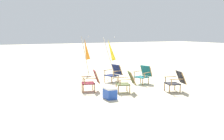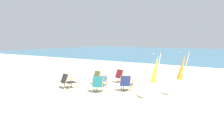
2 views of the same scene
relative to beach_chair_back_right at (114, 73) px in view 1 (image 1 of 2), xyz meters
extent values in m
plane|color=beige|center=(-0.05, 0.26, -0.43)|extent=(80.00, 80.00, 0.00)
cube|color=#19234C|center=(-0.04, 0.15, -0.11)|extent=(0.63, 0.61, 0.04)
cube|color=#19234C|center=(0.05, -0.18, 0.13)|extent=(0.54, 0.37, 0.49)
cylinder|color=olive|center=(-0.33, 0.29, -0.27)|extent=(0.04, 0.04, 0.32)
cylinder|color=olive|center=(0.12, 0.42, -0.27)|extent=(0.04, 0.04, 0.32)
cylinder|color=olive|center=(-0.21, -0.12, -0.27)|extent=(0.04, 0.04, 0.32)
cylinder|color=olive|center=(0.24, 0.01, -0.27)|extent=(0.04, 0.04, 0.32)
cube|color=olive|center=(-0.31, 0.05, 0.11)|extent=(0.18, 0.52, 0.02)
cylinder|color=olive|center=(-0.36, 0.23, 0.00)|extent=(0.04, 0.04, 0.22)
cube|color=olive|center=(0.23, 0.21, 0.11)|extent=(0.18, 0.52, 0.02)
cylinder|color=olive|center=(0.18, 0.39, 0.00)|extent=(0.04, 0.04, 0.22)
cylinder|color=olive|center=(-0.19, -0.25, 0.13)|extent=(0.11, 0.25, 0.49)
cylinder|color=olive|center=(0.30, -0.11, 0.13)|extent=(0.11, 0.25, 0.49)
cube|color=#196066|center=(-1.03, -0.82, -0.11)|extent=(0.65, 0.62, 0.04)
cube|color=#196066|center=(-0.93, -1.14, 0.13)|extent=(0.54, 0.37, 0.50)
cylinder|color=olive|center=(-1.33, -0.69, -0.27)|extent=(0.04, 0.04, 0.32)
cylinder|color=olive|center=(-0.88, -0.54, -0.27)|extent=(0.04, 0.04, 0.32)
cylinder|color=olive|center=(-1.19, -1.10, -0.27)|extent=(0.04, 0.04, 0.32)
cylinder|color=olive|center=(-0.74, -0.95, -0.27)|extent=(0.04, 0.04, 0.32)
cube|color=olive|center=(-1.29, -0.93, 0.11)|extent=(0.20, 0.51, 0.02)
cylinder|color=olive|center=(-1.35, -0.75, 0.00)|extent=(0.04, 0.04, 0.22)
cube|color=olive|center=(-0.76, -0.75, 0.11)|extent=(0.20, 0.51, 0.02)
cylinder|color=olive|center=(-0.82, -0.57, 0.00)|extent=(0.04, 0.04, 0.22)
cylinder|color=olive|center=(-1.17, -1.22, 0.13)|extent=(0.11, 0.23, 0.50)
cylinder|color=olive|center=(-0.69, -1.06, 0.13)|extent=(0.11, 0.23, 0.50)
cube|color=#28282D|center=(-2.83, -1.04, -0.11)|extent=(0.63, 0.60, 0.04)
cube|color=#28282D|center=(-2.92, -1.38, 0.13)|extent=(0.54, 0.37, 0.49)
cylinder|color=olive|center=(-2.99, -0.77, -0.27)|extent=(0.04, 0.04, 0.32)
cylinder|color=olive|center=(-2.54, -0.90, -0.27)|extent=(0.04, 0.04, 0.32)
cylinder|color=olive|center=(-3.11, -1.19, -0.27)|extent=(0.04, 0.04, 0.32)
cylinder|color=olive|center=(-2.66, -1.31, -0.27)|extent=(0.04, 0.04, 0.32)
cube|color=olive|center=(-3.10, -0.99, 0.11)|extent=(0.18, 0.52, 0.02)
cylinder|color=olive|center=(-3.05, -0.81, 0.00)|extent=(0.04, 0.04, 0.22)
cube|color=olive|center=(-2.56, -1.14, 0.11)|extent=(0.18, 0.52, 0.02)
cylinder|color=olive|center=(-2.51, -0.96, 0.00)|extent=(0.04, 0.04, 0.22)
cylinder|color=olive|center=(-3.17, -1.31, 0.13)|extent=(0.11, 0.25, 0.49)
cylinder|color=olive|center=(-2.68, -1.45, 0.13)|extent=(0.11, 0.25, 0.49)
cube|color=#515B33|center=(-2.05, 0.70, -0.11)|extent=(0.64, 0.61, 0.04)
cube|color=#515B33|center=(-2.15, 0.38, 0.13)|extent=(0.54, 0.38, 0.49)
cylinder|color=olive|center=(-2.21, 0.98, -0.27)|extent=(0.04, 0.04, 0.32)
cylinder|color=olive|center=(-1.76, 0.84, -0.27)|extent=(0.04, 0.04, 0.32)
cylinder|color=olive|center=(-2.34, 0.57, -0.27)|extent=(0.04, 0.04, 0.32)
cylinder|color=olive|center=(-1.89, 0.43, -0.27)|extent=(0.04, 0.04, 0.32)
cube|color=olive|center=(-2.32, 0.77, 0.11)|extent=(0.19, 0.51, 0.02)
cylinder|color=olive|center=(-2.27, 0.95, 0.00)|extent=(0.04, 0.04, 0.22)
cube|color=olive|center=(-1.79, 0.60, 0.11)|extent=(0.19, 0.51, 0.02)
cylinder|color=olive|center=(-1.73, 0.78, 0.00)|extent=(0.04, 0.04, 0.22)
cylinder|color=olive|center=(-2.40, 0.45, 0.13)|extent=(0.11, 0.24, 0.49)
cylinder|color=olive|center=(-1.91, 0.30, 0.13)|extent=(0.11, 0.24, 0.49)
cube|color=maroon|center=(-1.25, 1.80, -0.11)|extent=(0.62, 0.60, 0.04)
cube|color=maroon|center=(-1.33, 1.48, 0.14)|extent=(0.53, 0.32, 0.50)
cylinder|color=olive|center=(-1.42, 2.06, -0.27)|extent=(0.04, 0.04, 0.32)
cylinder|color=olive|center=(-0.97, 1.95, -0.27)|extent=(0.04, 0.04, 0.32)
cylinder|color=olive|center=(-1.53, 1.65, -0.27)|extent=(0.04, 0.04, 0.32)
cylinder|color=olive|center=(-1.07, 1.53, -0.27)|extent=(0.04, 0.04, 0.32)
cube|color=olive|center=(-1.52, 1.85, 0.11)|extent=(0.17, 0.52, 0.02)
cylinder|color=olive|center=(-1.47, 2.03, 0.00)|extent=(0.04, 0.04, 0.22)
cube|color=olive|center=(-0.98, 1.71, 0.11)|extent=(0.17, 0.52, 0.02)
cylinder|color=olive|center=(-0.93, 1.89, 0.00)|extent=(0.04, 0.04, 0.22)
cylinder|color=olive|center=(-1.57, 1.54, 0.14)|extent=(0.09, 0.21, 0.50)
cylinder|color=olive|center=(-1.08, 1.42, 0.14)|extent=(0.09, 0.21, 0.50)
cylinder|color=#B7B2A8|center=(1.86, -0.67, 0.57)|extent=(0.12, 0.66, 2.02)
cone|color=yellow|center=(1.84, -0.77, 0.93)|extent=(0.28, 0.57, 1.17)
sphere|color=#B7B2A8|center=(1.82, -0.97, 1.58)|extent=(0.06, 0.06, 0.06)
cylinder|color=#B7B2A8|center=(2.70, 0.36, 0.60)|extent=(0.40, 0.33, 2.06)
cone|color=orange|center=(2.64, 0.31, 0.96)|extent=(0.49, 0.45, 1.18)
sphere|color=#B7B2A8|center=(2.53, 0.22, 1.63)|extent=(0.06, 0.06, 0.06)
cube|color=blue|center=(-2.65, 1.56, -0.26)|extent=(0.48, 0.34, 0.34)
cube|color=white|center=(-2.65, 1.56, -0.06)|extent=(0.49, 0.35, 0.06)
camera|label=1|loc=(-10.54, 5.55, 1.86)|focal=42.00mm
camera|label=2|loc=(5.34, -9.29, 2.17)|focal=35.00mm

